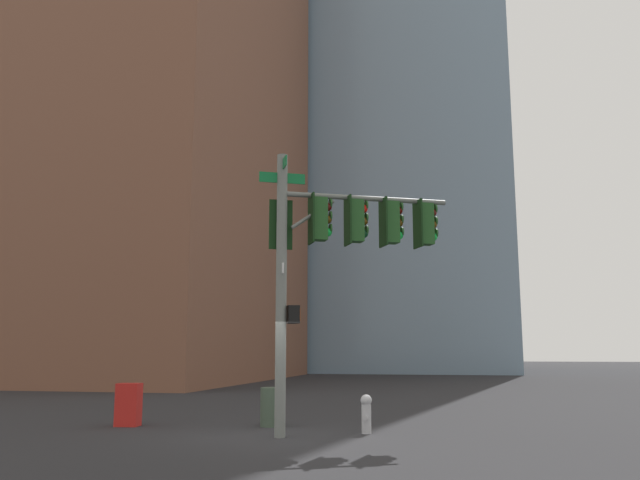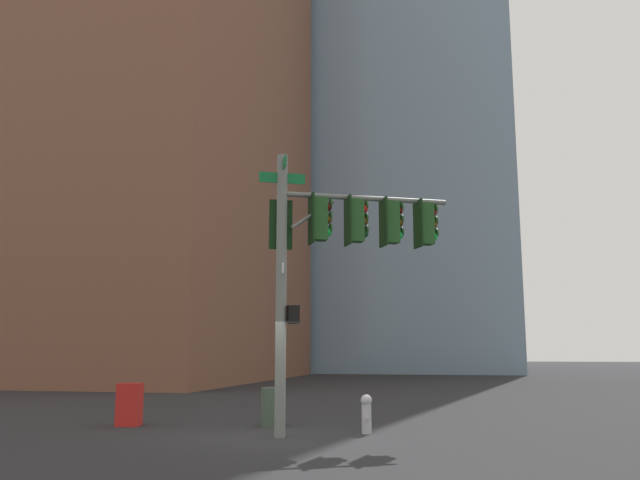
{
  "view_description": "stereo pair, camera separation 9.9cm",
  "coord_description": "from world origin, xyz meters",
  "px_view_note": "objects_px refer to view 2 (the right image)",
  "views": [
    {
      "loc": [
        14.47,
        4.27,
        1.88
      ],
      "look_at": [
        -0.29,
        1.08,
        4.39
      ],
      "focal_mm": 37.22,
      "sensor_mm": 36.0,
      "label": 1
    },
    {
      "loc": [
        14.45,
        4.36,
        1.88
      ],
      "look_at": [
        -0.29,
        1.08,
        4.39
      ],
      "focal_mm": 37.22,
      "sensor_mm": 36.0,
      "label": 2
    }
  ],
  "objects_px": {
    "signal_pole_assembly": "(333,242)",
    "newspaper_box": "(129,405)",
    "litter_bin": "(272,407)",
    "fire_hydrant": "(366,412)"
  },
  "relations": [
    {
      "from": "newspaper_box",
      "to": "fire_hydrant",
      "type": "bearing_deg",
      "value": 80.91
    },
    {
      "from": "signal_pole_assembly",
      "to": "newspaper_box",
      "type": "xyz_separation_m",
      "value": [
        -0.71,
        -5.37,
        -3.84
      ]
    },
    {
      "from": "signal_pole_assembly",
      "to": "litter_bin",
      "type": "distance_m",
      "value": 4.52
    },
    {
      "from": "fire_hydrant",
      "to": "litter_bin",
      "type": "xyz_separation_m",
      "value": [
        -0.91,
        -2.51,
        0.0
      ]
    },
    {
      "from": "signal_pole_assembly",
      "to": "newspaper_box",
      "type": "relative_size",
      "value": 6.05
    },
    {
      "from": "fire_hydrant",
      "to": "newspaper_box",
      "type": "distance_m",
      "value": 6.04
    },
    {
      "from": "litter_bin",
      "to": "fire_hydrant",
      "type": "bearing_deg",
      "value": 70.17
    },
    {
      "from": "signal_pole_assembly",
      "to": "fire_hydrant",
      "type": "bearing_deg",
      "value": 10.11
    },
    {
      "from": "signal_pole_assembly",
      "to": "newspaper_box",
      "type": "distance_m",
      "value": 6.64
    },
    {
      "from": "litter_bin",
      "to": "newspaper_box",
      "type": "relative_size",
      "value": 0.9
    }
  ]
}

